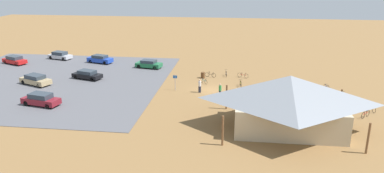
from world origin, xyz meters
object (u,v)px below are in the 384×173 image
at_px(bicycle_white_back_row, 226,74).
at_px(bicycle_black_yard_left, 210,75).
at_px(bicycle_red_by_bin, 243,75).
at_px(car_green_aisle_side, 149,64).
at_px(visitor_crossing_yard, 200,86).
at_px(visitor_at_bikes, 220,90).
at_px(lot_sign, 175,80).
at_px(bicycle_red_mid_cluster, 365,114).
at_px(car_silver_front_row, 60,55).
at_px(bike_pavilion, 289,99).
at_px(car_black_far_end, 87,75).
at_px(car_blue_inner_stall, 100,59).
at_px(bicycle_green_near_porch, 344,96).
at_px(bicycle_yellow_trailside, 241,84).
at_px(trash_bin, 203,75).
at_px(bicycle_silver_yard_right, 371,108).
at_px(car_red_end_stall, 14,60).
at_px(bicycle_teal_lone_west, 204,81).
at_px(bicycle_orange_near_sign, 313,87).
at_px(car_tan_second_row, 35,80).
at_px(car_maroon_near_entry, 41,99).
at_px(bicycle_purple_yard_center, 329,101).
at_px(bicycle_blue_edge_north, 327,88).

relative_size(bicycle_white_back_row, bicycle_black_yard_left, 0.99).
relative_size(bicycle_red_by_bin, car_green_aisle_side, 0.36).
bearing_deg(visitor_crossing_yard, visitor_at_bikes, 153.14).
height_order(lot_sign, visitor_at_bikes, lot_sign).
xyz_separation_m(bicycle_red_mid_cluster, visitor_at_bikes, (16.45, -5.02, 0.52)).
distance_m(bicycle_red_mid_cluster, car_silver_front_row, 51.74).
bearing_deg(bicycle_red_by_bin, bike_pavilion, 103.51).
height_order(car_green_aisle_side, car_black_far_end, car_green_aisle_side).
bearing_deg(car_blue_inner_stall, bicycle_white_back_row, 166.22).
height_order(bicycle_green_near_porch, car_black_far_end, car_black_far_end).
relative_size(bicycle_green_near_porch, visitor_at_bikes, 0.97).
height_order(bicycle_yellow_trailside, car_green_aisle_side, car_green_aisle_side).
distance_m(trash_bin, bicycle_yellow_trailside, 6.70).
xyz_separation_m(bicycle_silver_yard_right, bicycle_yellow_trailside, (15.11, -7.75, 0.01)).
relative_size(bicycle_white_back_row, car_green_aisle_side, 0.37).
bearing_deg(car_red_end_stall, bike_pavilion, 153.45).
height_order(bicycle_teal_lone_west, bicycle_orange_near_sign, bicycle_orange_near_sign).
xyz_separation_m(bicycle_white_back_row, car_tan_second_row, (26.84, 7.99, 0.37)).
relative_size(trash_bin, car_maroon_near_entry, 0.18).
bearing_deg(car_blue_inner_stall, car_black_far_end, 99.75).
distance_m(bicycle_red_by_bin, car_red_end_stall, 39.60).
bearing_deg(car_maroon_near_entry, trash_bin, -141.86).
distance_m(bicycle_teal_lone_west, bicycle_purple_yard_center, 17.41).
height_order(lot_sign, car_maroon_near_entry, lot_sign).
height_order(bicycle_red_mid_cluster, car_maroon_near_entry, car_maroon_near_entry).
bearing_deg(visitor_at_bikes, bicycle_black_yard_left, -77.85).
bearing_deg(car_blue_inner_stall, bicycle_purple_yard_center, 155.06).
distance_m(bicycle_green_near_porch, bicycle_red_by_bin, 15.07).
bearing_deg(bicycle_red_by_bin, bicycle_silver_yard_right, 140.48).
height_order(car_silver_front_row, car_tan_second_row, car_tan_second_row).
relative_size(bicycle_green_near_porch, car_green_aisle_side, 0.37).
height_order(bicycle_yellow_trailside, car_black_far_end, car_black_far_end).
bearing_deg(bicycle_black_yard_left, bicycle_red_mid_cluster, 142.67).
xyz_separation_m(bicycle_red_mid_cluster, visitor_crossing_yard, (19.25, -6.44, 0.56)).
bearing_deg(bicycle_silver_yard_right, bicycle_black_yard_left, -31.14).
height_order(bicycle_red_mid_cluster, car_blue_inner_stall, car_blue_inner_stall).
xyz_separation_m(car_black_far_end, visitor_at_bikes, (-20.23, 5.56, 0.21)).
distance_m(bicycle_yellow_trailside, car_green_aisle_side, 17.30).
bearing_deg(bicycle_orange_near_sign, visitor_crossing_yard, 10.74).
bearing_deg(car_red_end_stall, car_silver_front_row, -144.62).
bearing_deg(visitor_at_bikes, car_blue_inner_stall, -35.02).
distance_m(bicycle_purple_yard_center, car_green_aisle_side, 29.60).
bearing_deg(trash_bin, lot_sign, 63.85).
distance_m(bicycle_purple_yard_center, bicycle_orange_near_sign, 5.47).
bearing_deg(car_tan_second_row, car_red_end_stall, -47.52).
bearing_deg(bicycle_blue_edge_north, visitor_at_bikes, 16.96).
bearing_deg(car_silver_front_row, visitor_crossing_yard, 150.06).
relative_size(bike_pavilion, car_black_far_end, 2.76).
distance_m(bike_pavilion, car_maroon_near_entry, 28.98).
distance_m(bicycle_red_by_bin, car_blue_inner_stall, 25.64).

